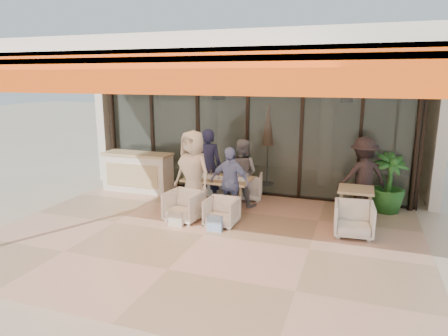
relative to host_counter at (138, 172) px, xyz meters
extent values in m
plane|color=#C6B293|center=(2.80, -2.30, -0.53)|extent=(70.00, 70.00, 0.00)
cube|color=tan|center=(2.80, -2.30, -0.53)|extent=(8.00, 6.00, 0.01)
cube|color=silver|center=(2.80, -2.30, 2.77)|extent=(8.00, 6.00, 0.20)
cube|color=#FF500D|center=(2.80, -5.24, 2.49)|extent=(8.00, 0.12, 0.45)
cube|color=#E94E13|center=(2.80, -4.55, 2.61)|extent=(8.00, 1.50, 0.06)
cylinder|color=black|center=(-1.08, 0.58, 1.07)|extent=(0.12, 0.12, 3.20)
cylinder|color=black|center=(6.68, 0.58, 1.07)|extent=(0.12, 0.12, 3.20)
cube|color=#9EADA3|center=(2.80, 0.70, 1.07)|extent=(8.00, 0.03, 3.20)
cube|color=black|center=(2.80, 0.70, -0.49)|extent=(8.00, 0.10, 0.08)
cube|color=black|center=(2.80, 0.70, 2.63)|extent=(8.00, 0.10, 0.08)
cube|color=black|center=(-1.20, 0.70, 1.07)|extent=(0.08, 0.10, 3.20)
cube|color=black|center=(0.10, 0.70, 1.07)|extent=(0.08, 0.10, 3.20)
cube|color=black|center=(1.45, 0.70, 1.07)|extent=(0.08, 0.10, 3.20)
cube|color=black|center=(2.80, 0.70, 1.07)|extent=(0.08, 0.10, 3.20)
cube|color=black|center=(4.15, 0.70, 1.07)|extent=(0.08, 0.10, 3.20)
cube|color=black|center=(5.50, 0.70, 1.07)|extent=(0.08, 0.10, 3.20)
cube|color=black|center=(6.80, 0.70, 1.07)|extent=(0.08, 0.10, 3.20)
cube|color=silver|center=(2.80, 4.20, 1.17)|extent=(9.00, 0.25, 3.40)
cube|color=silver|center=(-1.60, 2.45, 1.17)|extent=(0.25, 3.50, 3.40)
cube|color=silver|center=(7.20, 2.45, 1.17)|extent=(0.25, 3.50, 3.40)
cube|color=silver|center=(2.80, 2.45, 2.87)|extent=(9.00, 3.50, 0.25)
cube|color=tan|center=(2.80, 2.45, -0.52)|extent=(8.00, 3.50, 0.02)
cylinder|color=silver|center=(1.20, 2.30, 0.97)|extent=(0.40, 0.40, 3.00)
cylinder|color=silver|center=(4.60, 2.30, 0.97)|extent=(0.40, 0.40, 3.00)
cylinder|color=black|center=(1.60, 1.90, 2.47)|extent=(0.03, 0.03, 0.70)
cube|color=black|center=(1.60, 1.90, 2.02)|extent=(0.30, 0.30, 0.40)
sphere|color=#FFBF72|center=(1.60, 1.90, 2.02)|extent=(0.18, 0.18, 0.18)
cylinder|color=black|center=(5.10, 1.90, 2.47)|extent=(0.03, 0.03, 0.70)
cube|color=black|center=(5.10, 1.90, 2.02)|extent=(0.30, 0.30, 0.40)
sphere|color=#FFBF72|center=(5.10, 1.90, 2.02)|extent=(0.18, 0.18, 0.18)
cylinder|color=black|center=(3.10, 1.70, -0.48)|extent=(0.40, 0.40, 0.05)
cylinder|color=black|center=(3.10, 1.70, 0.52)|extent=(0.04, 0.04, 2.10)
cone|color=#E54D13|center=(3.10, 1.70, 1.17)|extent=(0.32, 0.32, 1.10)
cube|color=silver|center=(0.00, 0.00, -0.03)|extent=(1.80, 0.60, 1.00)
cube|color=tan|center=(0.00, 0.00, 0.48)|extent=(1.85, 0.65, 0.06)
cube|color=tan|center=(0.00, -0.31, -0.03)|extent=(1.50, 0.02, 0.60)
cube|color=tan|center=(2.52, -0.71, 0.19)|extent=(1.50, 0.90, 0.05)
cube|color=white|center=(2.52, -0.71, 0.21)|extent=(1.30, 0.35, 0.01)
cylinder|color=tan|center=(1.90, -1.03, -0.18)|extent=(0.06, 0.06, 0.70)
cylinder|color=tan|center=(3.14, -1.03, -0.18)|extent=(0.06, 0.06, 0.70)
cylinder|color=tan|center=(1.90, -0.39, -0.18)|extent=(0.06, 0.06, 0.70)
cylinder|color=tan|center=(3.14, -0.39, -0.18)|extent=(0.06, 0.06, 0.70)
cylinder|color=white|center=(2.07, -0.86, 0.27)|extent=(0.06, 0.06, 0.11)
cylinder|color=white|center=(2.27, -0.51, 0.27)|extent=(0.06, 0.06, 0.11)
cylinder|color=white|center=(2.57, -0.81, 0.27)|extent=(0.06, 0.06, 0.11)
cylinder|color=white|center=(2.82, -0.53, 0.27)|extent=(0.06, 0.06, 0.11)
cylinder|color=white|center=(3.02, -0.91, 0.27)|extent=(0.06, 0.06, 0.11)
cylinder|color=brown|center=(1.97, -0.56, 0.30)|extent=(0.07, 0.07, 0.16)
cylinder|color=black|center=(2.42, -0.43, 0.30)|extent=(0.09, 0.09, 0.17)
cylinder|color=black|center=(2.42, -0.43, 0.39)|extent=(0.10, 0.10, 0.01)
cylinder|color=white|center=(2.07, -1.01, 0.22)|extent=(0.22, 0.22, 0.01)
cylinder|color=white|center=(2.97, -1.01, 0.22)|extent=(0.22, 0.22, 0.01)
cylinder|color=white|center=(2.07, -0.39, 0.22)|extent=(0.22, 0.22, 0.01)
cylinder|color=white|center=(2.97, -0.39, 0.22)|extent=(0.22, 0.22, 0.01)
imported|color=white|center=(2.10, 0.24, -0.21)|extent=(0.78, 0.76, 0.65)
imported|color=white|center=(2.94, 0.24, -0.17)|extent=(0.81, 0.78, 0.73)
imported|color=white|center=(2.10, -1.66, -0.17)|extent=(0.78, 0.74, 0.72)
imported|color=white|center=(2.94, -1.66, -0.21)|extent=(0.64, 0.60, 0.64)
imported|color=#1B1D3C|center=(2.10, -0.26, 0.37)|extent=(0.73, 0.56, 1.80)
imported|color=slate|center=(2.94, -0.26, 0.27)|extent=(0.87, 0.73, 1.59)
imported|color=beige|center=(2.10, -1.16, 0.40)|extent=(1.05, 0.85, 1.86)
imported|color=#6B7BB2|center=(2.94, -1.16, 0.24)|extent=(0.95, 0.49, 1.55)
cube|color=silver|center=(2.10, -2.06, -0.36)|extent=(0.30, 0.10, 0.34)
cube|color=#99BFD8|center=(2.94, -2.06, -0.36)|extent=(0.30, 0.10, 0.34)
cube|color=tan|center=(5.50, -0.61, 0.19)|extent=(0.70, 0.70, 0.05)
cylinder|color=tan|center=(5.22, -0.89, -0.18)|extent=(0.05, 0.05, 0.70)
cylinder|color=tan|center=(5.78, -0.89, -0.18)|extent=(0.05, 0.05, 0.70)
cylinder|color=tan|center=(5.22, -0.33, -0.18)|extent=(0.05, 0.05, 0.70)
cylinder|color=tan|center=(5.78, -0.33, -0.18)|extent=(0.05, 0.05, 0.70)
imported|color=white|center=(5.50, -1.36, -0.17)|extent=(0.76, 0.72, 0.73)
imported|color=black|center=(5.61, 0.05, 0.33)|extent=(1.28, 1.08, 1.72)
imported|color=#1E5919|center=(6.16, 0.33, 0.14)|extent=(1.01, 1.01, 1.35)
camera|label=1|loc=(5.52, -8.94, 2.43)|focal=32.00mm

